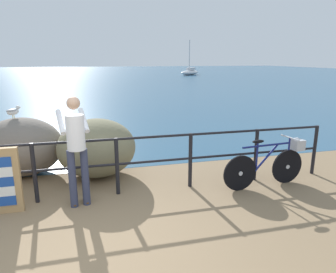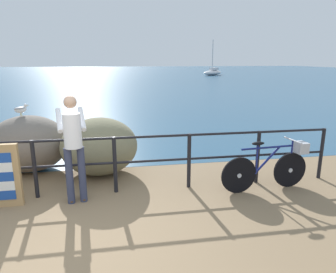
% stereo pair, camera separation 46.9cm
% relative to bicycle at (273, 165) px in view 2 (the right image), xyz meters
% --- Properties ---
extents(ground_plane, '(120.00, 120.00, 0.10)m').
position_rel_bicycle_xyz_m(ground_plane, '(-3.49, 18.52, -0.51)').
color(ground_plane, '#846B4C').
extents(sea_surface, '(120.00, 90.00, 0.01)m').
position_rel_bicycle_xyz_m(sea_surface, '(-3.49, 46.60, -0.46)').
color(sea_surface, '#2D5675').
rests_on(sea_surface, ground_plane).
extents(promenade_railing, '(9.44, 0.07, 1.02)m').
position_rel_bicycle_xyz_m(promenade_railing, '(-3.49, 0.34, 0.17)').
color(promenade_railing, black).
rests_on(promenade_railing, ground_plane).
extents(bicycle, '(1.70, 0.48, 0.92)m').
position_rel_bicycle_xyz_m(bicycle, '(0.00, 0.00, 0.00)').
color(bicycle, black).
rests_on(bicycle, ground_plane).
extents(person_at_railing, '(0.53, 0.67, 1.78)m').
position_rel_bicycle_xyz_m(person_at_railing, '(-3.45, 0.06, 0.53)').
color(person_at_railing, '#333851').
rests_on(person_at_railing, ground_plane).
extents(breakwater_boulder_main, '(1.61, 1.38, 1.19)m').
position_rel_bicycle_xyz_m(breakwater_boulder_main, '(-4.60, 1.76, 0.13)').
color(breakwater_boulder_main, slate).
rests_on(breakwater_boulder_main, ground).
extents(breakwater_boulder_right, '(1.56, 1.51, 1.17)m').
position_rel_bicycle_xyz_m(breakwater_boulder_right, '(-3.13, 1.35, 0.12)').
color(breakwater_boulder_right, '#7A7556').
rests_on(breakwater_boulder_right, ground).
extents(seagull, '(0.28, 0.30, 0.23)m').
position_rel_bicycle_xyz_m(seagull, '(-4.69, 1.80, 0.86)').
color(seagull, gold).
rests_on(seagull, breakwater_boulder_main).
extents(sailboat, '(4.14, 3.91, 4.90)m').
position_rel_bicycle_xyz_m(sailboat, '(11.18, 38.62, -0.04)').
color(sailboat, white).
rests_on(sailboat, sea_surface).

